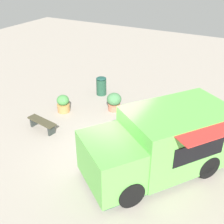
% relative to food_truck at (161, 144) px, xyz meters
% --- Properties ---
extents(ground_plane, '(40.00, 40.00, 0.00)m').
position_rel_food_truck_xyz_m(ground_plane, '(-1.99, -0.06, -1.07)').
color(ground_plane, '#A1978B').
extents(food_truck, '(4.82, 5.38, 2.25)m').
position_rel_food_truck_xyz_m(food_truck, '(0.00, 0.00, 0.00)').
color(food_truck, '#62BA4D').
rests_on(food_truck, ground_plane).
extents(planter_flowering_far, '(0.62, 0.62, 0.86)m').
position_rel_food_truck_xyz_m(planter_flowering_far, '(-5.55, 1.75, -0.65)').
color(planter_flowering_far, '#B97F46').
rests_on(planter_flowering_far, ground_plane).
extents(planter_flowering_side, '(0.71, 0.71, 0.90)m').
position_rel_food_truck_xyz_m(planter_flowering_side, '(-3.47, 3.06, -0.60)').
color(planter_flowering_side, '#C36C53').
rests_on(planter_flowering_side, ground_plane).
extents(plaza_bench, '(1.49, 0.62, 0.47)m').
position_rel_food_truck_xyz_m(plaza_bench, '(-5.34, -0.02, -0.72)').
color(plaza_bench, '#433F2B').
rests_on(plaza_bench, ground_plane).
extents(trash_bin, '(0.55, 0.55, 0.99)m').
position_rel_food_truck_xyz_m(trash_bin, '(-4.92, 4.29, -0.57)').
color(trash_bin, '#214A35').
rests_on(trash_bin, ground_plane).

